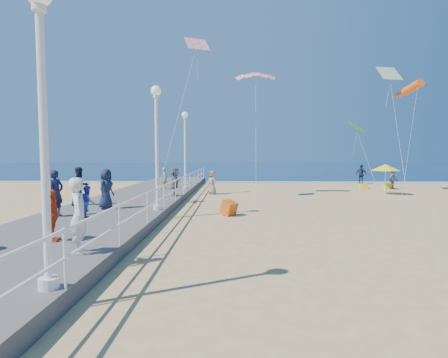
{
  "coord_description": "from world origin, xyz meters",
  "views": [
    {
      "loc": [
        -2.08,
        -14.99,
        2.78
      ],
      "look_at": [
        -2.5,
        2.0,
        1.6
      ],
      "focal_mm": 28.0,
      "sensor_mm": 36.0,
      "label": 1
    }
  ],
  "objects_px": {
    "spectator_4": "(106,189)",
    "beach_walker_a": "(394,178)",
    "lamp_post_far": "(185,142)",
    "beach_chair_right": "(387,186)",
    "lamp_post_mid": "(157,134)",
    "beach_walker_b": "(361,174)",
    "spectator_5": "(175,182)",
    "woman_holding_toddler": "(79,216)",
    "spectator_3": "(52,216)",
    "lamp_post_near": "(43,103)",
    "beach_walker_c": "(212,183)",
    "beach_chair_left": "(363,186)",
    "toddler_held": "(88,201)",
    "box_kite": "(229,209)",
    "spectator_6": "(165,178)",
    "spectator_0": "(56,193)",
    "beach_umbrella": "(386,167)",
    "spectator_7": "(80,186)"
  },
  "relations": [
    {
      "from": "beach_walker_b",
      "to": "box_kite",
      "type": "height_order",
      "value": "beach_walker_b"
    },
    {
      "from": "spectator_4",
      "to": "beach_walker_b",
      "type": "height_order",
      "value": "spectator_4"
    },
    {
      "from": "spectator_4",
      "to": "spectator_6",
      "type": "xyz_separation_m",
      "value": [
        0.82,
        9.15,
        -0.14
      ]
    },
    {
      "from": "beach_chair_left",
      "to": "beach_walker_a",
      "type": "bearing_deg",
      "value": -0.27
    },
    {
      "from": "lamp_post_far",
      "to": "beach_walker_b",
      "type": "relative_size",
      "value": 2.87
    },
    {
      "from": "lamp_post_mid",
      "to": "beach_walker_b",
      "type": "bearing_deg",
      "value": 49.86
    },
    {
      "from": "spectator_6",
      "to": "beach_walker_b",
      "type": "relative_size",
      "value": 0.8
    },
    {
      "from": "spectator_3",
      "to": "beach_walker_c",
      "type": "bearing_deg",
      "value": -24.04
    },
    {
      "from": "beach_umbrella",
      "to": "beach_chair_left",
      "type": "xyz_separation_m",
      "value": [
        0.19,
        4.5,
        -1.71
      ]
    },
    {
      "from": "beach_chair_right",
      "to": "beach_umbrella",
      "type": "bearing_deg",
      "value": -115.57
    },
    {
      "from": "spectator_4",
      "to": "beach_walker_c",
      "type": "xyz_separation_m",
      "value": [
        4.13,
        9.29,
        -0.46
      ]
    },
    {
      "from": "beach_chair_left",
      "to": "beach_chair_right",
      "type": "height_order",
      "value": "same"
    },
    {
      "from": "spectator_4",
      "to": "beach_walker_c",
      "type": "relative_size",
      "value": 1.07
    },
    {
      "from": "spectator_0",
      "to": "spectator_4",
      "type": "xyz_separation_m",
      "value": [
        1.24,
        1.92,
        -0.02
      ]
    },
    {
      "from": "beach_walker_a",
      "to": "beach_walker_c",
      "type": "relative_size",
      "value": 1.05
    },
    {
      "from": "beach_walker_b",
      "to": "toddler_held",
      "type": "bearing_deg",
      "value": 106.19
    },
    {
      "from": "lamp_post_mid",
      "to": "beach_chair_right",
      "type": "height_order",
      "value": "lamp_post_mid"
    },
    {
      "from": "beach_walker_b",
      "to": "beach_walker_a",
      "type": "bearing_deg",
      "value": 150.81
    },
    {
      "from": "lamp_post_mid",
      "to": "beach_umbrella",
      "type": "xyz_separation_m",
      "value": [
        13.86,
        9.41,
        -1.75
      ]
    },
    {
      "from": "spectator_3",
      "to": "lamp_post_near",
      "type": "bearing_deg",
      "value": -164.42
    },
    {
      "from": "beach_umbrella",
      "to": "beach_walker_c",
      "type": "bearing_deg",
      "value": -179.99
    },
    {
      "from": "spectator_5",
      "to": "beach_chair_left",
      "type": "xyz_separation_m",
      "value": [
        14.1,
        8.94,
        -1.02
      ]
    },
    {
      "from": "woman_holding_toddler",
      "to": "spectator_3",
      "type": "bearing_deg",
      "value": 26.68
    },
    {
      "from": "spectator_6",
      "to": "spectator_7",
      "type": "xyz_separation_m",
      "value": [
        -2.45,
        -8.06,
        0.16
      ]
    },
    {
      "from": "beach_walker_a",
      "to": "beach_walker_b",
      "type": "distance_m",
      "value": 4.59
    },
    {
      "from": "beach_walker_c",
      "to": "beach_umbrella",
      "type": "bearing_deg",
      "value": 50.22
    },
    {
      "from": "lamp_post_near",
      "to": "beach_chair_right",
      "type": "distance_m",
      "value": 28.17
    },
    {
      "from": "spectator_6",
      "to": "spectator_7",
      "type": "bearing_deg",
      "value": 149.22
    },
    {
      "from": "lamp_post_mid",
      "to": "beach_walker_b",
      "type": "relative_size",
      "value": 2.87
    },
    {
      "from": "toddler_held",
      "to": "beach_walker_c",
      "type": "distance_m",
      "value": 16.19
    },
    {
      "from": "beach_walker_c",
      "to": "beach_chair_right",
      "type": "bearing_deg",
      "value": 67.85
    },
    {
      "from": "spectator_3",
      "to": "woman_holding_toddler",
      "type": "bearing_deg",
      "value": -142.78
    },
    {
      "from": "spectator_5",
      "to": "lamp_post_far",
      "type": "bearing_deg",
      "value": -4.04
    },
    {
      "from": "box_kite",
      "to": "beach_walker_a",
      "type": "bearing_deg",
      "value": -2.26
    },
    {
      "from": "spectator_7",
      "to": "beach_chair_left",
      "type": "bearing_deg",
      "value": -23.43
    },
    {
      "from": "beach_chair_right",
      "to": "lamp_post_near",
      "type": "bearing_deg",
      "value": -124.94
    },
    {
      "from": "spectator_4",
      "to": "spectator_7",
      "type": "distance_m",
      "value": 1.96
    },
    {
      "from": "spectator_4",
      "to": "beach_walker_a",
      "type": "xyz_separation_m",
      "value": [
        18.78,
        13.78,
        -0.42
      ]
    },
    {
      "from": "lamp_post_near",
      "to": "beach_chair_left",
      "type": "xyz_separation_m",
      "value": [
        14.05,
        22.92,
        -3.46
      ]
    },
    {
      "from": "beach_chair_right",
      "to": "beach_chair_left",
      "type": "bearing_deg",
      "value": -179.93
    },
    {
      "from": "spectator_6",
      "to": "beach_walker_a",
      "type": "distance_m",
      "value": 18.55
    },
    {
      "from": "woman_holding_toddler",
      "to": "spectator_6",
      "type": "distance_m",
      "value": 16.07
    },
    {
      "from": "lamp_post_far",
      "to": "spectator_6",
      "type": "relative_size",
      "value": 3.57
    },
    {
      "from": "toddler_held",
      "to": "box_kite",
      "type": "relative_size",
      "value": 1.31
    },
    {
      "from": "toddler_held",
      "to": "spectator_7",
      "type": "bearing_deg",
      "value": 3.56
    },
    {
      "from": "beach_walker_c",
      "to": "box_kite",
      "type": "distance_m",
      "value": 8.72
    },
    {
      "from": "spectator_3",
      "to": "spectator_4",
      "type": "height_order",
      "value": "spectator_4"
    },
    {
      "from": "woman_holding_toddler",
      "to": "spectator_0",
      "type": "height_order",
      "value": "woman_holding_toddler"
    },
    {
      "from": "woman_holding_toddler",
      "to": "spectator_0",
      "type": "bearing_deg",
      "value": 10.62
    },
    {
      "from": "lamp_post_far",
      "to": "beach_chair_right",
      "type": "xyz_separation_m",
      "value": [
        16.01,
        4.92,
        -3.46
      ]
    }
  ]
}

